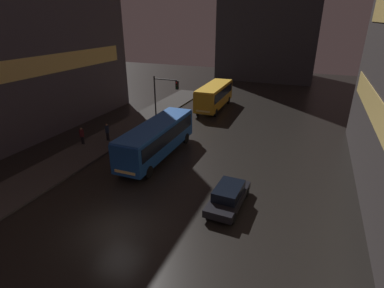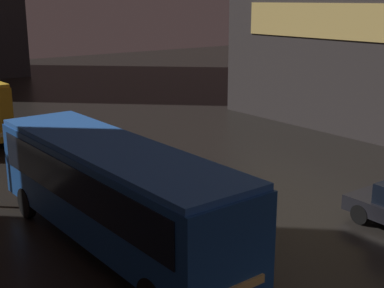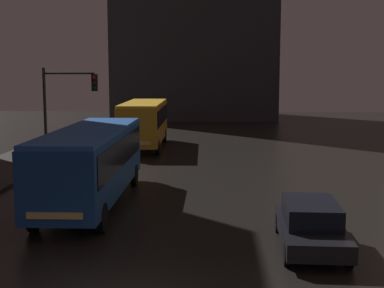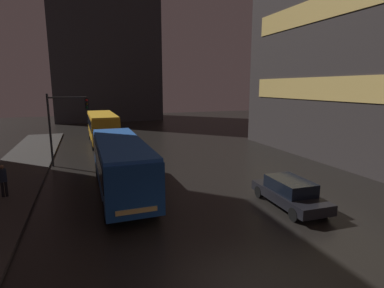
# 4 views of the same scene
# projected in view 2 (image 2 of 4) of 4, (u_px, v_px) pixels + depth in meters

# --- Properties ---
(bus_near) EXTENTS (2.62, 10.28, 3.07)m
(bus_near) POSITION_uv_depth(u_px,v_px,m) (112.00, 185.00, 15.05)
(bus_near) COLOR #194793
(bus_near) RESTS_ON ground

